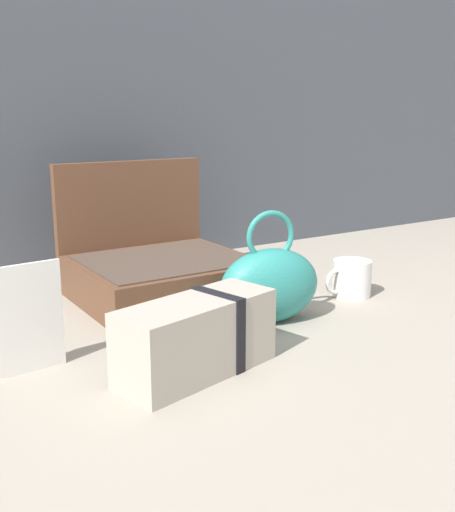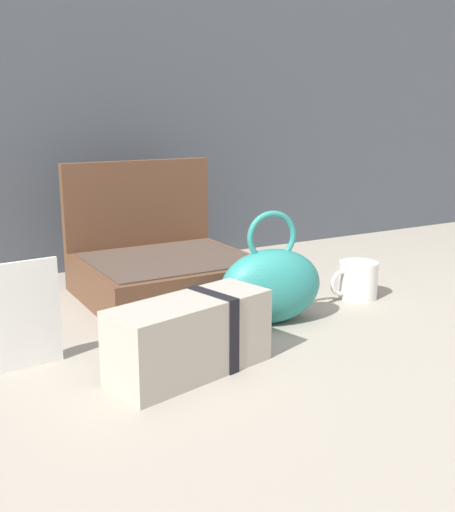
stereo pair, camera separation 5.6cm
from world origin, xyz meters
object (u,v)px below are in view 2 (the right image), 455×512
(teal_pouch_handbag, at_px, (271,285))
(open_suitcase, at_px, (163,266))
(cream_toiletry_bag, at_px, (192,336))
(info_card_left, at_px, (22,316))
(coffee_mug, at_px, (357,280))

(teal_pouch_handbag, bearing_deg, open_suitcase, 110.52)
(cream_toiletry_bag, xyz_separation_m, info_card_left, (-0.22, 0.15, 0.03))
(cream_toiletry_bag, height_order, info_card_left, info_card_left)
(open_suitcase, xyz_separation_m, info_card_left, (-0.36, -0.26, 0.02))
(open_suitcase, relative_size, coffee_mug, 3.05)
(cream_toiletry_bag, xyz_separation_m, coffee_mug, (0.49, 0.17, -0.02))
(open_suitcase, bearing_deg, cream_toiletry_bag, -108.08)
(open_suitcase, height_order, cream_toiletry_bag, open_suitcase)
(open_suitcase, bearing_deg, info_card_left, -143.95)
(coffee_mug, height_order, info_card_left, info_card_left)
(cream_toiletry_bag, relative_size, info_card_left, 1.60)
(cream_toiletry_bag, bearing_deg, info_card_left, 146.78)
(cream_toiletry_bag, bearing_deg, teal_pouch_handbag, 29.02)
(open_suitcase, relative_size, cream_toiletry_bag, 1.28)
(cream_toiletry_bag, bearing_deg, open_suitcase, 71.92)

